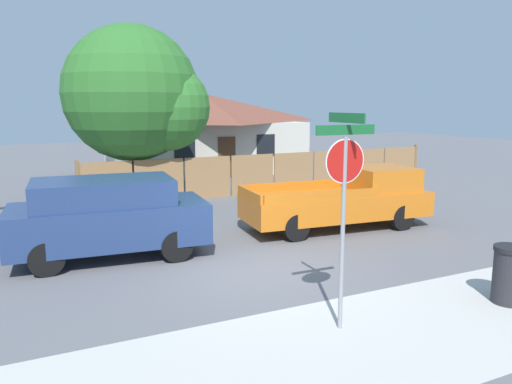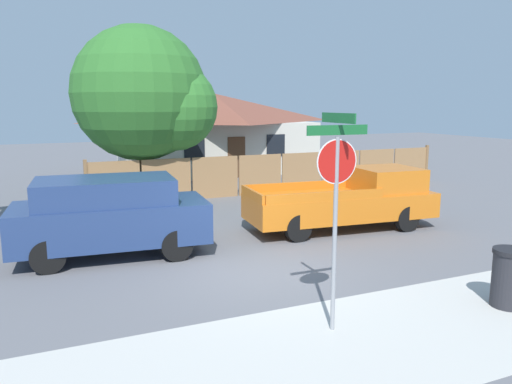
# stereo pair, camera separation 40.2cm
# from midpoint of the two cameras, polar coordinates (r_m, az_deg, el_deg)

# --- Properties ---
(ground_plane) EXTENTS (80.00, 80.00, 0.00)m
(ground_plane) POSITION_cam_midpoint_polar(r_m,az_deg,el_deg) (10.94, 1.38, -9.05)
(ground_plane) COLOR slate
(sidewalk_strip) EXTENTS (36.00, 3.20, 0.01)m
(sidewalk_strip) POSITION_cam_midpoint_polar(r_m,az_deg,el_deg) (8.08, 12.74, -16.50)
(sidewalk_strip) COLOR beige
(sidewalk_strip) RESTS_ON ground
(wooden_fence) EXTENTS (15.22, 0.12, 1.69)m
(wooden_fence) POSITION_cam_midpoint_polar(r_m,az_deg,el_deg) (20.30, 3.48, 2.16)
(wooden_fence) COLOR #997047
(wooden_fence) RESTS_ON ground
(house) EXTENTS (10.17, 7.44, 4.14)m
(house) POSITION_cam_midpoint_polar(r_m,az_deg,el_deg) (27.48, -4.50, 7.04)
(house) COLOR beige
(house) RESTS_ON ground
(oak_tree) EXTENTS (5.23, 4.98, 6.44)m
(oak_tree) POSITION_cam_midpoint_polar(r_m,az_deg,el_deg) (19.21, -11.75, 10.63)
(oak_tree) COLOR brown
(oak_tree) RESTS_ON ground
(red_suv) EXTENTS (4.61, 2.35, 1.88)m
(red_suv) POSITION_cam_midpoint_polar(r_m,az_deg,el_deg) (12.18, -15.42, -2.47)
(red_suv) COLOR navy
(red_suv) RESTS_ON ground
(orange_pickup) EXTENTS (5.55, 2.36, 1.73)m
(orange_pickup) POSITION_cam_midpoint_polar(r_m,az_deg,el_deg) (14.68, 11.41, -0.92)
(orange_pickup) COLOR orange
(orange_pickup) RESTS_ON ground
(stop_sign) EXTENTS (1.04, 0.94, 3.45)m
(stop_sign) POSITION_cam_midpoint_polar(r_m,az_deg,el_deg) (7.75, 10.62, 0.82)
(stop_sign) COLOR gray
(stop_sign) RESTS_ON ground
(trash_bin) EXTENTS (0.63, 0.63, 1.06)m
(trash_bin) POSITION_cam_midpoint_polar(r_m,az_deg,el_deg) (10.15, 28.01, -8.65)
(trash_bin) COLOR #28282D
(trash_bin) RESTS_ON ground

